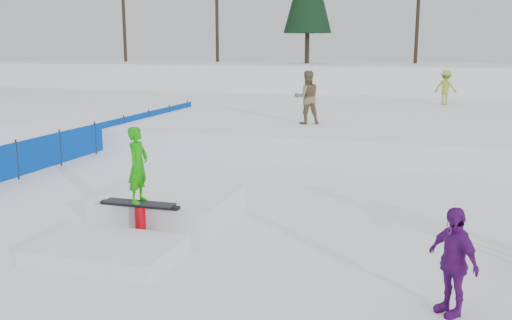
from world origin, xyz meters
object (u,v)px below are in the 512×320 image
(jib_rail_feature, at_px, (154,213))
(walker_olive, at_px, (307,97))
(walker_ygreen, at_px, (446,88))
(safety_fence, at_px, (95,138))
(spectator_purple, at_px, (453,261))

(jib_rail_feature, bearing_deg, walker_olive, 85.05)
(walker_ygreen, xyz_separation_m, jib_rail_feature, (-5.79, -18.82, -1.31))
(safety_fence, xyz_separation_m, jib_rail_feature, (5.48, -6.54, -0.25))
(walker_ygreen, bearing_deg, spectator_purple, 109.49)
(safety_fence, height_order, walker_olive, walker_olive)
(spectator_purple, distance_m, jib_rail_feature, 5.95)
(safety_fence, relative_size, walker_ygreen, 9.78)
(spectator_purple, bearing_deg, safety_fence, -168.95)
(walker_olive, bearing_deg, walker_ygreen, -144.45)
(spectator_purple, bearing_deg, jib_rail_feature, -152.08)
(spectator_purple, bearing_deg, walker_olive, 159.84)
(walker_ygreen, relative_size, jib_rail_feature, 0.37)
(walker_olive, relative_size, spectator_purple, 1.27)
(walker_ygreen, bearing_deg, safety_fence, 67.69)
(safety_fence, distance_m, walker_olive, 7.48)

